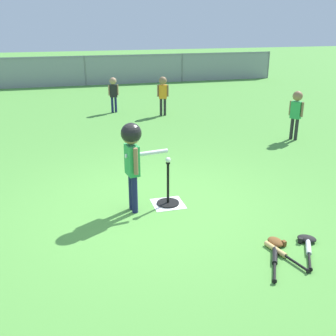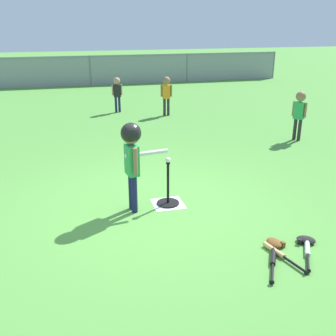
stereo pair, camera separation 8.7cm
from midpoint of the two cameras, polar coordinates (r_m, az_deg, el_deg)
The scene contains 14 objects.
ground_plane at distance 5.67m, azimuth -1.59°, elevation -5.75°, with size 60.00×60.00×0.00m, color #51933D.
home_plate at distance 5.81m, azimuth 0.43°, elevation -5.06°, with size 0.44×0.44×0.01m, color white.
batting_tee at distance 5.77m, azimuth 0.43°, elevation -4.22°, with size 0.32×0.32×0.63m.
baseball_on_tee at distance 5.55m, azimuth 0.45°, elevation 1.15°, with size 0.07×0.07×0.07m, color white.
batter_child at distance 5.31m, azimuth -4.65°, elevation 2.65°, with size 0.64×0.35×1.24m.
fielder_near_left at distance 11.04m, azimuth -0.00°, elevation 10.88°, with size 0.30×0.21×1.05m.
fielder_deep_right at distance 11.53m, azimuth -7.00°, elevation 10.90°, with size 0.29×0.19×0.98m.
fielder_near_right at distance 9.13m, azimuth 18.37°, elevation 7.90°, with size 0.22×0.27×1.06m.
spare_bat_silver at distance 4.92m, azimuth 19.62°, elevation -11.04°, with size 0.37×0.56×0.06m.
spare_bat_wood at distance 4.79m, azimuth 15.84°, elevation -11.51°, with size 0.21×0.64×0.06m.
spare_bat_black at distance 4.66m, azimuth 15.16°, elevation -12.42°, with size 0.37×0.59×0.06m.
glove_by_plate at distance 5.13m, azimuth 19.38°, elevation -9.58°, with size 0.27×0.26×0.07m.
glove_near_bats at distance 4.97m, azimuth 15.35°, elevation -10.17°, with size 0.19×0.24×0.07m.
outfield_fence at distance 16.62m, azimuth -10.82°, elevation 13.53°, with size 16.06×0.06×1.15m.
Camera 2 is at (-1.08, -4.98, 2.50)m, focal length 43.08 mm.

